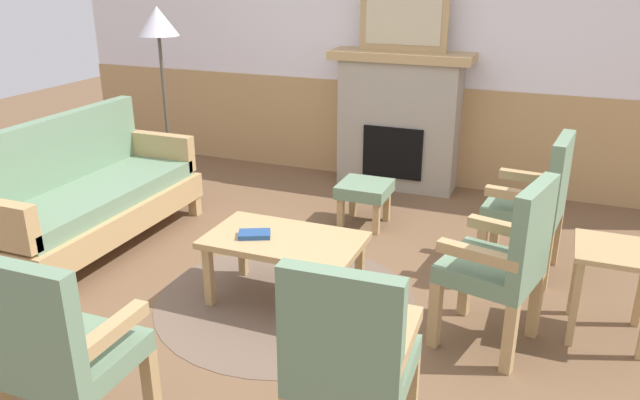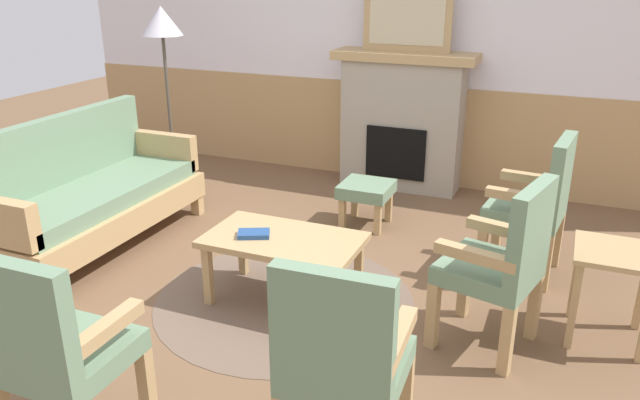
% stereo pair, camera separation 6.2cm
% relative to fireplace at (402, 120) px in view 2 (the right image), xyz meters
% --- Properties ---
extents(ground_plane, '(14.00, 14.00, 0.00)m').
position_rel_fireplace_xyz_m(ground_plane, '(0.00, -2.35, -0.65)').
color(ground_plane, brown).
extents(wall_back, '(7.20, 0.14, 2.70)m').
position_rel_fireplace_xyz_m(wall_back, '(0.00, 0.25, 0.66)').
color(wall_back, white).
rests_on(wall_back, ground_plane).
extents(fireplace, '(1.30, 0.44, 1.28)m').
position_rel_fireplace_xyz_m(fireplace, '(0.00, 0.00, 0.00)').
color(fireplace, '#A39989').
rests_on(fireplace, ground_plane).
extents(framed_picture, '(0.80, 0.04, 0.56)m').
position_rel_fireplace_xyz_m(framed_picture, '(0.00, 0.00, 0.91)').
color(framed_picture, tan).
rests_on(framed_picture, fireplace).
extents(couch, '(0.70, 1.80, 0.98)m').
position_rel_fireplace_xyz_m(couch, '(-1.76, -2.21, -0.26)').
color(couch, tan).
rests_on(couch, ground_plane).
extents(coffee_table, '(0.96, 0.56, 0.44)m').
position_rel_fireplace_xyz_m(coffee_table, '(-0.07, -2.41, -0.27)').
color(coffee_table, tan).
rests_on(coffee_table, ground_plane).
extents(round_rug, '(1.65, 1.65, 0.01)m').
position_rel_fireplace_xyz_m(round_rug, '(-0.07, -2.41, -0.65)').
color(round_rug, brown).
rests_on(round_rug, ground_plane).
extents(book_on_table, '(0.23, 0.19, 0.03)m').
position_rel_fireplace_xyz_m(book_on_table, '(-0.25, -2.47, -0.20)').
color(book_on_table, navy).
rests_on(book_on_table, coffee_table).
extents(footstool, '(0.40, 0.40, 0.36)m').
position_rel_fireplace_xyz_m(footstool, '(0.01, -1.04, -0.37)').
color(footstool, tan).
rests_on(footstool, ground_plane).
extents(armchair_near_fireplace, '(0.58, 0.58, 0.98)m').
position_rel_fireplace_xyz_m(armchair_near_fireplace, '(1.23, -2.42, -0.11)').
color(armchair_near_fireplace, tan).
rests_on(armchair_near_fireplace, ground_plane).
extents(armchair_by_window_left, '(0.53, 0.53, 0.98)m').
position_rel_fireplace_xyz_m(armchair_by_window_left, '(1.33, -1.42, -0.11)').
color(armchair_by_window_left, tan).
rests_on(armchair_by_window_left, ground_plane).
extents(armchair_front_left, '(0.48, 0.48, 0.98)m').
position_rel_fireplace_xyz_m(armchair_front_left, '(-0.37, -3.96, -0.11)').
color(armchair_front_left, tan).
rests_on(armchair_front_left, ground_plane).
extents(armchair_front_center, '(0.50, 0.50, 0.98)m').
position_rel_fireplace_xyz_m(armchair_front_center, '(0.75, -3.57, -0.11)').
color(armchair_front_center, tan).
rests_on(armchair_front_center, ground_plane).
extents(side_table, '(0.44, 0.44, 0.55)m').
position_rel_fireplace_xyz_m(side_table, '(1.80, -2.09, -0.22)').
color(side_table, tan).
rests_on(side_table, ground_plane).
extents(floor_lamp_by_couch, '(0.36, 0.36, 1.68)m').
position_rel_fireplace_xyz_m(floor_lamp_by_couch, '(-1.95, -0.91, 0.80)').
color(floor_lamp_by_couch, '#332D28').
rests_on(floor_lamp_by_couch, ground_plane).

